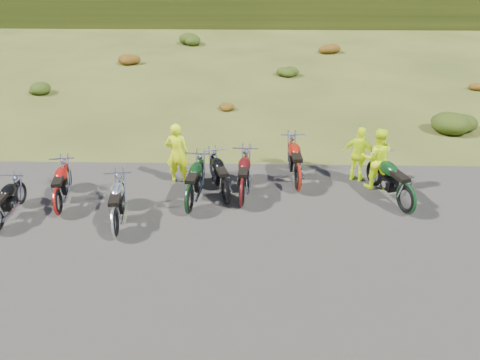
{
  "coord_description": "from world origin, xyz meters",
  "views": [
    {
      "loc": [
        0.68,
        -9.42,
        6.57
      ],
      "look_at": [
        0.42,
        1.51,
        0.77
      ],
      "focal_mm": 35.0,
      "sensor_mm": 36.0,
      "label": 1
    }
  ],
  "objects_px": {
    "motorcycle_0": "(1,231)",
    "person_middle": "(177,154)",
    "motorcycle_3": "(117,237)",
    "motorcycle_7": "(403,213)"
  },
  "relations": [
    {
      "from": "motorcycle_0",
      "to": "person_middle",
      "type": "xyz_separation_m",
      "value": [
        4.09,
        2.66,
        0.92
      ]
    },
    {
      "from": "motorcycle_0",
      "to": "motorcycle_3",
      "type": "relative_size",
      "value": 0.89
    },
    {
      "from": "motorcycle_3",
      "to": "person_middle",
      "type": "height_order",
      "value": "person_middle"
    },
    {
      "from": "motorcycle_3",
      "to": "motorcycle_7",
      "type": "distance_m",
      "value": 7.42
    },
    {
      "from": "motorcycle_3",
      "to": "person_middle",
      "type": "distance_m",
      "value": 3.19
    },
    {
      "from": "motorcycle_0",
      "to": "motorcycle_7",
      "type": "distance_m",
      "value": 10.32
    },
    {
      "from": "motorcycle_3",
      "to": "motorcycle_7",
      "type": "bearing_deg",
      "value": -87.53
    },
    {
      "from": "motorcycle_0",
      "to": "person_middle",
      "type": "distance_m",
      "value": 4.96
    },
    {
      "from": "motorcycle_3",
      "to": "person_middle",
      "type": "bearing_deg",
      "value": -29.1
    },
    {
      "from": "person_middle",
      "to": "motorcycle_3",
      "type": "bearing_deg",
      "value": 70.79
    }
  ]
}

